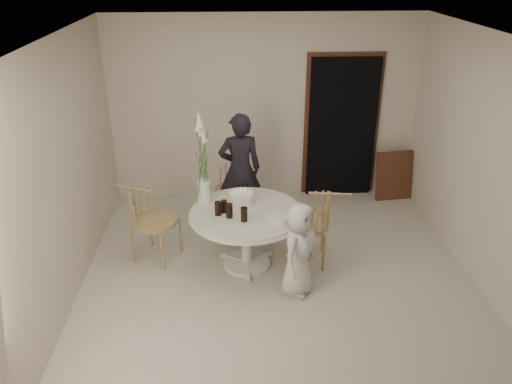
{
  "coord_description": "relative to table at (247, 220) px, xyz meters",
  "views": [
    {
      "loc": [
        -0.53,
        -4.82,
        3.42
      ],
      "look_at": [
        -0.24,
        0.3,
        0.95
      ],
      "focal_mm": 35.0,
      "sensor_mm": 36.0,
      "label": 1
    }
  ],
  "objects": [
    {
      "name": "door_trim",
      "position": [
        1.5,
        1.98,
        0.49
      ],
      "size": [
        1.12,
        0.03,
        2.22
      ],
      "primitive_type": "cube",
      "color": "brown",
      "rests_on": "ground"
    },
    {
      "name": "chair_far",
      "position": [
        -0.12,
        1.31,
        -0.1
      ],
      "size": [
        0.57,
        0.58,
        0.81
      ],
      "rotation": [
        0.0,
        0.0,
        -0.41
      ],
      "color": "tan",
      "rests_on": "ground"
    },
    {
      "name": "flower_vase",
      "position": [
        -0.49,
        0.25,
        0.59
      ],
      "size": [
        0.15,
        0.15,
        1.14
      ],
      "rotation": [
        0.0,
        0.0,
        0.09
      ],
      "color": "white",
      "rests_on": "table"
    },
    {
      "name": "picture_frame",
      "position": [
        2.3,
        1.7,
        -0.24
      ],
      "size": [
        0.58,
        0.23,
        0.74
      ],
      "primitive_type": "cube",
      "rotation": [
        -0.17,
        0.0,
        0.11
      ],
      "color": "brown",
      "rests_on": "ground"
    },
    {
      "name": "chair_right",
      "position": [
        0.84,
        0.05,
        -0.01
      ],
      "size": [
        0.6,
        0.57,
        0.94
      ],
      "rotation": [
        0.0,
        0.0,
        -1.72
      ],
      "color": "tan",
      "rests_on": "ground"
    },
    {
      "name": "girl",
      "position": [
        -0.05,
        1.1,
        0.17
      ],
      "size": [
        0.61,
        0.43,
        1.57
      ],
      "primitive_type": "imported",
      "rotation": [
        0.0,
        0.0,
        3.24
      ],
      "color": "black",
      "rests_on": "ground"
    },
    {
      "name": "cola_tumbler_c",
      "position": [
        -0.2,
        -0.14,
        0.2
      ],
      "size": [
        0.09,
        0.09,
        0.16
      ],
      "primitive_type": "cylinder",
      "rotation": [
        0.0,
        0.0,
        -0.15
      ],
      "color": "black",
      "rests_on": "table"
    },
    {
      "name": "cola_tumbler_b",
      "position": [
        -0.03,
        -0.23,
        0.2
      ],
      "size": [
        0.09,
        0.09,
        0.16
      ],
      "primitive_type": "cylinder",
      "rotation": [
        0.0,
        0.0,
        -0.23
      ],
      "color": "black",
      "rests_on": "table"
    },
    {
      "name": "table",
      "position": [
        0.0,
        0.0,
        0.0
      ],
      "size": [
        1.33,
        1.33,
        0.73
      ],
      "color": "silver",
      "rests_on": "ground"
    },
    {
      "name": "room_shell",
      "position": [
        0.35,
        -0.25,
        1.0
      ],
      "size": [
        4.5,
        4.5,
        4.5
      ],
      "color": "white",
      "rests_on": "ground"
    },
    {
      "name": "doorway",
      "position": [
        1.5,
        1.94,
        0.43
      ],
      "size": [
        1.0,
        0.1,
        2.1
      ],
      "primitive_type": "cube",
      "color": "black",
      "rests_on": "ground"
    },
    {
      "name": "plate_stack",
      "position": [
        0.36,
        -0.26,
        0.14
      ],
      "size": [
        0.22,
        0.22,
        0.05
      ],
      "primitive_type": "cylinder",
      "rotation": [
        0.0,
        0.0,
        -0.02
      ],
      "color": "silver",
      "rests_on": "table"
    },
    {
      "name": "ground",
      "position": [
        0.35,
        -0.25,
        -0.62
      ],
      "size": [
        4.5,
        4.5,
        0.0
      ],
      "primitive_type": "plane",
      "color": "beige",
      "rests_on": "ground"
    },
    {
      "name": "boy",
      "position": [
        0.54,
        -0.55,
        -0.07
      ],
      "size": [
        0.58,
        0.63,
        1.08
      ],
      "primitive_type": "imported",
      "rotation": [
        0.0,
        0.0,
        0.99
      ],
      "color": "silver",
      "rests_on": "ground"
    },
    {
      "name": "birthday_cake",
      "position": [
        -0.06,
        0.21,
        0.18
      ],
      "size": [
        0.29,
        0.29,
        0.19
      ],
      "rotation": [
        0.0,
        0.0,
        0.12
      ],
      "color": "white",
      "rests_on": "table"
    },
    {
      "name": "chair_left",
      "position": [
        -1.22,
        0.28,
        -0.02
      ],
      "size": [
        0.67,
        0.65,
        0.92
      ],
      "rotation": [
        0.0,
        0.0,
        1.14
      ],
      "color": "tan",
      "rests_on": "ground"
    },
    {
      "name": "cola_tumbler_d",
      "position": [
        -0.25,
        -0.01,
        0.19
      ],
      "size": [
        0.07,
        0.07,
        0.15
      ],
      "primitive_type": "cylinder",
      "rotation": [
        0.0,
        0.0,
        0.03
      ],
      "color": "black",
      "rests_on": "table"
    },
    {
      "name": "cola_tumbler_a",
      "position": [
        -0.32,
        -0.07,
        0.2
      ],
      "size": [
        0.1,
        0.1,
        0.16
      ],
      "primitive_type": "cylinder",
      "rotation": [
        0.0,
        0.0,
        -0.34
      ],
      "color": "black",
      "rests_on": "table"
    }
  ]
}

